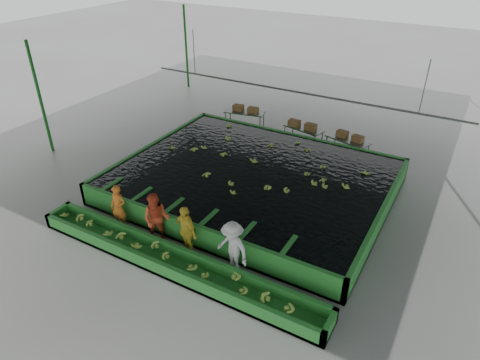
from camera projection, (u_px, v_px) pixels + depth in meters
The scene contains 21 objects.
ground at pixel (233, 210), 15.63m from camera, with size 80.00×80.00×0.00m, color slate.
shed_roof at pixel (232, 75), 13.09m from camera, with size 20.00×22.00×0.04m, color slate.
shed_posts at pixel (233, 148), 14.36m from camera, with size 20.00×22.00×5.00m, color #195F1C, non-canonical shape.
flotation_tank at pixel (253, 181), 16.52m from camera, with size 10.00×8.00×0.90m, color #277D2B, non-canonical shape.
tank_water at pixel (253, 172), 16.32m from camera, with size 9.70×7.70×0.00m, color black.
sorting_trough at pixel (172, 262), 12.81m from camera, with size 10.00×1.00×0.50m, color #277D2B, non-canonical shape.
cableway_rail at pixel (293, 91), 17.84m from camera, with size 0.08×0.08×14.00m, color #59605B.
rail_hanger_left at pixel (194, 52), 19.47m from camera, with size 0.04×0.04×2.00m, color #59605B.
rail_hanger_right at pixel (425, 87), 15.19m from camera, with size 0.04×0.04×2.00m, color #59605B.
worker_a at pixel (119, 207), 14.33m from camera, with size 0.59×0.39×1.61m, color orange.
worker_b at pixel (157, 219), 13.58m from camera, with size 0.88×0.68×1.81m, color #D64826.
worker_c at pixel (186, 231), 13.10m from camera, with size 1.03×0.43×1.75m, color yellow.
worker_d at pixel (232, 248), 12.39m from camera, with size 1.13×0.65×1.76m, color silver.
packing_table_left at pixel (245, 120), 21.78m from camera, with size 2.01×0.80×0.91m, color #59605B, non-canonical shape.
packing_table_mid at pixel (303, 136), 20.16m from camera, with size 1.86×0.75×0.85m, color #59605B, non-canonical shape.
packing_table_right at pixel (347, 148), 19.02m from camera, with size 1.93×0.77×0.88m, color #59605B, non-canonical shape.
box_stack_left at pixel (246, 112), 21.51m from camera, with size 1.33×0.37×0.29m, color brown, non-canonical shape.
box_stack_mid at pixel (302, 128), 19.91m from camera, with size 1.36×0.38×0.29m, color brown, non-canonical shape.
box_stack_right at pixel (349, 139), 18.80m from camera, with size 1.24×0.34×0.27m, color brown, non-canonical shape.
floating_bananas at pixel (263, 163), 16.92m from camera, with size 9.10×6.20×0.12m, color #98C448, non-canonical shape.
trough_bananas at pixel (172, 258), 12.74m from camera, with size 9.46×0.63×0.13m, color #98C448, non-canonical shape.
Camera 1 is at (6.63, -11.08, 8.87)m, focal length 32.00 mm.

